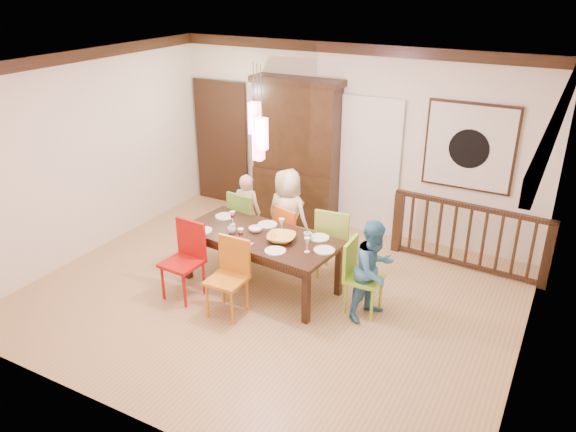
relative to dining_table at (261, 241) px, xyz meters
The scene contains 37 objects.
floor 0.72m from the dining_table, 32.65° to the right, with size 6.00×6.00×0.00m, color #AA8252.
ceiling 2.25m from the dining_table, 32.65° to the right, with size 6.00×6.00×0.00m, color white.
wall_back 2.49m from the dining_table, 84.24° to the left, with size 6.00×6.00×0.00m, color silver.
wall_left 2.88m from the dining_table, behind, with size 5.00×5.00×0.00m, color silver.
wall_right 3.33m from the dining_table, ahead, with size 5.00×5.00×0.00m, color silver.
crown_molding 2.17m from the dining_table, 32.65° to the right, with size 6.00×5.00×0.16m, color black, non-canonical shape.
panel_door 3.18m from the dining_table, 133.27° to the left, with size 1.04×0.07×2.24m, color black.
white_doorway 2.42m from the dining_table, 75.76° to the left, with size 0.97×0.05×2.22m, color silver.
painting 3.22m from the dining_table, 48.59° to the left, with size 1.25×0.06×1.25m.
pendant_cluster 1.44m from the dining_table, 32.01° to the right, with size 0.27×0.21×1.14m.
dining_table is the anchor object (origin of this frame).
chair_far_left 0.97m from the dining_table, 130.90° to the left, with size 0.51×0.51×0.99m.
chair_far_mid 0.79m from the dining_table, 84.12° to the left, with size 0.50×0.50×0.89m.
chair_far_right 1.05m from the dining_table, 45.26° to the left, with size 0.51×0.51×1.02m.
chair_near_left 1.02m from the dining_table, 135.94° to the right, with size 0.48×0.48×1.00m.
chair_near_mid 0.77m from the dining_table, 91.58° to the right, with size 0.44×0.44×0.95m.
chair_end_right 1.41m from the dining_table, ahead, with size 0.43×0.43×0.92m.
china_hutch 2.29m from the dining_table, 105.70° to the left, with size 1.50×0.46×2.36m.
balustrade 2.90m from the dining_table, 38.38° to the left, with size 2.18×0.21×0.96m.
person_far_left 1.16m from the dining_table, 131.08° to the left, with size 0.43×0.28×1.17m, color #FEC9C1.
person_far_mid 0.83m from the dining_table, 93.62° to the left, with size 0.67×0.44×1.37m, color beige.
person_end_right 1.54m from the dining_table, ahead, with size 0.61×0.47×1.25m, color teal.
serving_bowl 0.35m from the dining_table, ahead, with size 0.36×0.36×0.09m, color gold.
small_bowl 0.16m from the dining_table, 152.87° to the left, with size 0.19×0.19×0.06m, color white.
cup_left 0.40m from the dining_table, 158.85° to the right, with size 0.11×0.11×0.09m, color silver.
cup_right 0.64m from the dining_table, 14.23° to the left, with size 0.11×0.11×0.10m, color silver.
plate_far_left 0.78m from the dining_table, 160.55° to the left, with size 0.26×0.26×0.01m, color white.
plate_far_mid 0.33m from the dining_table, 103.69° to the left, with size 0.26×0.26×0.01m, color white.
plate_far_right 0.76m from the dining_table, 20.76° to the left, with size 0.26×0.26×0.01m, color white.
plate_near_left 0.78m from the dining_table, 160.14° to the right, with size 0.26×0.26×0.01m, color white.
plate_near_mid 0.51m from the dining_table, 38.42° to the right, with size 0.26×0.26×0.01m, color white.
plate_end_right 0.91m from the dining_table, ahead, with size 0.26×0.26×0.01m, color white.
wine_glass_a 0.53m from the dining_table, 168.85° to the left, with size 0.08×0.08×0.19m, color #590C19, non-canonical shape.
wine_glass_b 0.34m from the dining_table, 44.96° to the left, with size 0.08×0.08×0.19m, color silver, non-canonical shape.
wine_glass_c 0.37m from the dining_table, 107.47° to the right, with size 0.08×0.08×0.19m, color #590C19, non-canonical shape.
wine_glass_d 0.78m from the dining_table, 11.03° to the right, with size 0.08×0.08×0.19m, color silver, non-canonical shape.
napkin 0.35m from the dining_table, 92.96° to the right, with size 0.18×0.14×0.01m, color #D83359.
Camera 1 is at (3.16, -5.39, 3.86)m, focal length 35.00 mm.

